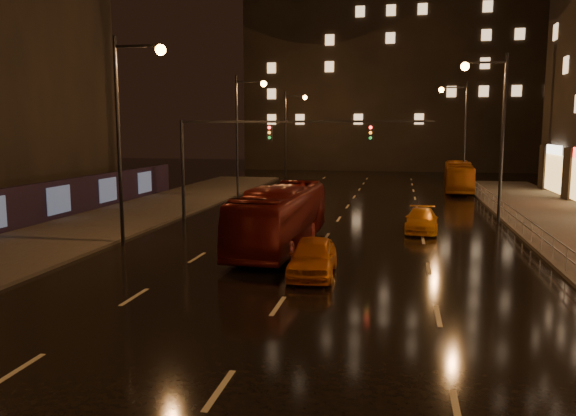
{
  "coord_description": "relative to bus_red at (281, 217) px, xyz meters",
  "views": [
    {
      "loc": [
        3.75,
        -13.06,
        5.65
      ],
      "look_at": [
        -0.65,
        8.9,
        2.5
      ],
      "focal_mm": 35.0,
      "sensor_mm": 36.0,
      "label": 1
    }
  ],
  "objects": [
    {
      "name": "ground",
      "position": [
        1.82,
        7.1,
        -1.48
      ],
      "size": [
        140.0,
        140.0,
        0.0
      ],
      "primitive_type": "plane",
      "color": "black",
      "rests_on": "ground"
    },
    {
      "name": "building_distant",
      "position": [
        5.82,
        59.1,
        16.52
      ],
      "size": [
        44.0,
        16.0,
        36.0
      ],
      "primitive_type": "cube",
      "color": "black",
      "rests_on": "ground"
    },
    {
      "name": "bus_red",
      "position": [
        0.0,
        0.0,
        0.0
      ],
      "size": [
        2.87,
        10.7,
        2.96
      ],
      "primitive_type": "imported",
      "rotation": [
        0.0,
        0.0,
        -0.04
      ],
      "color": "#58100C",
      "rests_on": "ground"
    },
    {
      "name": "traffic_signal",
      "position": [
        -3.24,
        7.1,
        3.26
      ],
      "size": [
        15.31,
        0.32,
        6.2
      ],
      "color": "black",
      "rests_on": "ground"
    },
    {
      "name": "sidewalk_left",
      "position": [
        -11.68,
        2.1,
        -1.4
      ],
      "size": [
        7.0,
        70.0,
        0.15
      ],
      "primitive_type": "cube",
      "color": "#38332D",
      "rests_on": "ground"
    },
    {
      "name": "taxi_far",
      "position": [
        6.81,
        5.77,
        -0.86
      ],
      "size": [
        1.95,
        4.35,
        1.24
      ],
      "primitive_type": "imported",
      "rotation": [
        0.0,
        0.0,
        -0.05
      ],
      "color": "orange",
      "rests_on": "ground"
    },
    {
      "name": "taxi_near",
      "position": [
        2.32,
        -4.87,
        -0.74
      ],
      "size": [
        1.98,
        4.4,
        1.47
      ],
      "primitive_type": "imported",
      "rotation": [
        0.0,
        0.0,
        0.06
      ],
      "color": "orange",
      "rests_on": "ground"
    },
    {
      "name": "bus_curb",
      "position": [
        10.79,
        27.09,
        -0.11
      ],
      "size": [
        2.82,
        9.91,
        2.73
      ],
      "primitive_type": "imported",
      "rotation": [
        0.0,
        0.0,
        -0.05
      ],
      "color": "#944C0E",
      "rests_on": "ground"
    },
    {
      "name": "railing_right",
      "position": [
        12.02,
        5.1,
        -0.58
      ],
      "size": [
        0.05,
        56.0,
        1.0
      ],
      "color": "#99999E",
      "rests_on": "sidewalk_right"
    }
  ]
}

